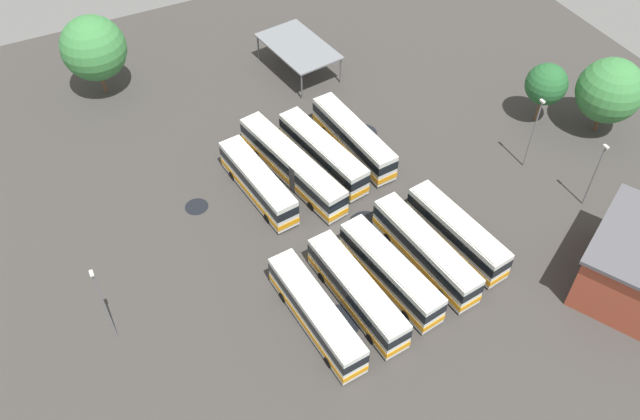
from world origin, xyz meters
The scene contains 22 objects.
ground_plane centered at (0.00, 0.00, 0.00)m, with size 96.88×96.88×0.00m, color #383533.
bus_row0_slot0 centered at (-6.88, -8.97, 1.91)m, with size 11.93×4.03×3.61m.
bus_row0_slot1 centered at (-7.40, -5.10, 1.91)m, with size 13.03×3.89×3.61m.
bus_row0_slot2 centered at (-8.12, -0.97, 1.91)m, with size 12.22×4.14×3.61m.
bus_row0_slot3 centered at (-8.71, 2.80, 1.91)m, with size 12.58×3.63×3.61m.
bus_row0_slot4 centered at (-9.13, 6.95, 1.91)m, with size 12.52×3.47×3.61m.
bus_row1_slot0 centered at (9.44, -6.76, 1.91)m, with size 13.04×3.63×3.61m.
bus_row1_slot1 centered at (8.77, -2.70, 1.91)m, with size 13.07×4.53×3.61m.
bus_row1_slot2 centered at (8.42, 1.02, 1.91)m, with size 15.90×5.37×3.61m.
bus_row1_slot3 centered at (7.70, 5.17, 1.91)m, with size 12.06×3.83×3.61m.
depot_building centered at (-17.84, -20.20, 3.17)m, with size 12.46×13.63×6.29m.
maintenance_shelter centered at (25.79, -7.94, 3.50)m, with size 11.32×7.68×3.68m.
lamp_post_near_entrance centered at (-2.49, 22.66, 4.87)m, with size 0.56×0.28×8.91m.
lamp_post_far_corner centered at (-0.86, -22.07, 4.77)m, with size 0.56×0.28×8.70m.
lamp_post_by_building centered at (-8.13, -23.86, 4.30)m, with size 0.56×0.28×7.78m.
tree_northeast centered at (32.34, 14.89, 6.13)m, with size 7.50×7.50×9.88m.
tree_east_edge centered at (0.29, -33.21, 5.43)m, with size 7.13×7.13×9.00m.
tree_west_edge centered at (4.66, -28.28, 5.02)m, with size 4.66×4.66×7.37m.
puddle_back_corner centered at (9.06, 11.48, 0.00)m, with size 2.39×2.39×0.01m, color black.
puddle_centre_drain centered at (-0.79, -2.75, 0.00)m, with size 3.67×3.67×0.01m, color black.
puddle_near_shelter centered at (-9.69, 5.01, 0.00)m, with size 3.74×3.74×0.01m, color black.
puddle_front_lane centered at (11.57, -9.23, 0.00)m, with size 3.28×3.28×0.01m, color black.
Camera 1 is at (-37.76, 20.91, 48.61)m, focal length 37.09 mm.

